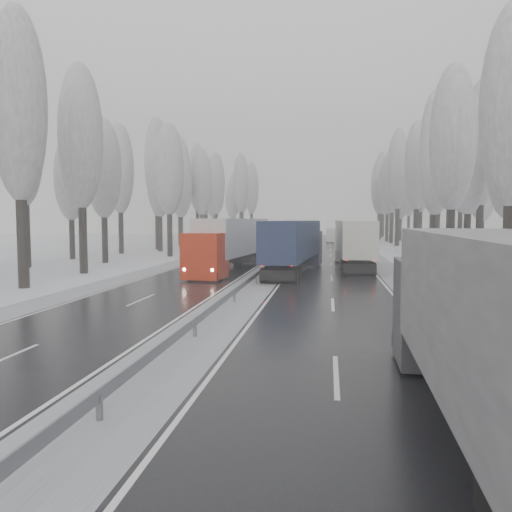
% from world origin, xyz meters
% --- Properties ---
extents(ground, '(260.00, 260.00, 0.00)m').
position_xyz_m(ground, '(0.00, 0.00, 0.00)').
color(ground, silver).
rests_on(ground, ground).
extents(carriageway_right, '(7.50, 200.00, 0.03)m').
position_xyz_m(carriageway_right, '(5.25, 30.00, 0.01)').
color(carriageway_right, black).
rests_on(carriageway_right, ground).
extents(carriageway_left, '(7.50, 200.00, 0.03)m').
position_xyz_m(carriageway_left, '(-5.25, 30.00, 0.01)').
color(carriageway_left, black).
rests_on(carriageway_left, ground).
extents(median_slush, '(3.00, 200.00, 0.04)m').
position_xyz_m(median_slush, '(0.00, 30.00, 0.02)').
color(median_slush, '#A2A4AA').
rests_on(median_slush, ground).
extents(shoulder_right, '(2.40, 200.00, 0.04)m').
position_xyz_m(shoulder_right, '(10.20, 30.00, 0.02)').
color(shoulder_right, '#A2A4AA').
rests_on(shoulder_right, ground).
extents(shoulder_left, '(2.40, 200.00, 0.04)m').
position_xyz_m(shoulder_left, '(-10.20, 30.00, 0.02)').
color(shoulder_left, '#A2A4AA').
rests_on(shoulder_left, ground).
extents(median_guardrail, '(0.12, 200.00, 0.76)m').
position_xyz_m(median_guardrail, '(0.00, 29.99, 0.60)').
color(median_guardrail, slate).
rests_on(median_guardrail, ground).
extents(tree_18, '(3.60, 3.60, 16.58)m').
position_xyz_m(tree_18, '(14.51, 27.03, 10.70)').
color(tree_18, black).
rests_on(tree_18, ground).
extents(tree_19, '(3.60, 3.60, 14.57)m').
position_xyz_m(tree_19, '(20.02, 31.03, 9.42)').
color(tree_19, black).
rests_on(tree_19, ground).
extents(tree_20, '(3.60, 3.60, 15.71)m').
position_xyz_m(tree_20, '(17.90, 35.17, 10.14)').
color(tree_20, black).
rests_on(tree_20, ground).
extents(tree_21, '(3.60, 3.60, 18.62)m').
position_xyz_m(tree_21, '(20.12, 39.17, 12.00)').
color(tree_21, black).
rests_on(tree_21, ground).
extents(tree_22, '(3.60, 3.60, 15.86)m').
position_xyz_m(tree_22, '(17.02, 45.60, 10.24)').
color(tree_22, black).
rests_on(tree_22, ground).
extents(tree_23, '(3.60, 3.60, 13.55)m').
position_xyz_m(tree_23, '(23.31, 49.60, 8.77)').
color(tree_23, black).
rests_on(tree_23, ground).
extents(tree_24, '(3.60, 3.60, 20.49)m').
position_xyz_m(tree_24, '(17.90, 51.02, 13.19)').
color(tree_24, black).
rests_on(tree_24, ground).
extents(tree_25, '(3.60, 3.60, 19.44)m').
position_xyz_m(tree_25, '(24.81, 55.02, 12.52)').
color(tree_25, black).
rests_on(tree_25, ground).
extents(tree_26, '(3.60, 3.60, 18.78)m').
position_xyz_m(tree_26, '(17.56, 61.27, 12.10)').
color(tree_26, black).
rests_on(tree_26, ground).
extents(tree_27, '(3.60, 3.60, 17.62)m').
position_xyz_m(tree_27, '(24.72, 65.27, 11.36)').
color(tree_27, black).
rests_on(tree_27, ground).
extents(tree_28, '(3.60, 3.60, 19.62)m').
position_xyz_m(tree_28, '(16.34, 71.95, 12.64)').
color(tree_28, black).
rests_on(tree_28, ground).
extents(tree_29, '(3.60, 3.60, 18.11)m').
position_xyz_m(tree_29, '(23.71, 75.95, 11.67)').
color(tree_29, black).
rests_on(tree_29, ground).
extents(tree_30, '(3.60, 3.60, 17.86)m').
position_xyz_m(tree_30, '(16.56, 81.70, 11.52)').
color(tree_30, black).
rests_on(tree_30, ground).
extents(tree_31, '(3.60, 3.60, 18.58)m').
position_xyz_m(tree_31, '(22.48, 85.70, 11.97)').
color(tree_31, black).
rests_on(tree_31, ground).
extents(tree_32, '(3.60, 3.60, 17.33)m').
position_xyz_m(tree_32, '(16.63, 89.21, 11.18)').
color(tree_32, black).
rests_on(tree_32, ground).
extents(tree_33, '(3.60, 3.60, 14.33)m').
position_xyz_m(tree_33, '(19.77, 93.21, 9.26)').
color(tree_33, black).
rests_on(tree_33, ground).
extents(tree_34, '(3.60, 3.60, 17.63)m').
position_xyz_m(tree_34, '(15.73, 96.32, 11.37)').
color(tree_34, black).
rests_on(tree_34, ground).
extents(tree_35, '(3.60, 3.60, 18.25)m').
position_xyz_m(tree_35, '(24.94, 100.32, 11.77)').
color(tree_35, black).
rests_on(tree_35, ground).
extents(tree_36, '(3.60, 3.60, 20.23)m').
position_xyz_m(tree_36, '(17.04, 106.16, 13.02)').
color(tree_36, black).
rests_on(tree_36, ground).
extents(tree_37, '(3.60, 3.60, 16.37)m').
position_xyz_m(tree_37, '(24.02, 110.16, 10.56)').
color(tree_37, black).
rests_on(tree_37, ground).
extents(tree_38, '(3.60, 3.60, 17.97)m').
position_xyz_m(tree_38, '(18.73, 116.73, 11.59)').
color(tree_38, black).
rests_on(tree_38, ground).
extents(tree_39, '(3.60, 3.60, 16.19)m').
position_xyz_m(tree_39, '(21.55, 120.73, 10.45)').
color(tree_39, black).
rests_on(tree_39, ground).
extents(tree_56, '(3.60, 3.60, 18.12)m').
position_xyz_m(tree_56, '(-14.71, 15.70, 11.68)').
color(tree_56, black).
rests_on(tree_56, ground).
extents(tree_58, '(3.60, 3.60, 17.21)m').
position_xyz_m(tree_58, '(-15.13, 24.57, 11.10)').
color(tree_58, black).
rests_on(tree_58, ground).
extents(tree_59, '(3.60, 3.60, 18.41)m').
position_xyz_m(tree_59, '(-22.80, 28.57, 11.87)').
color(tree_59, black).
rests_on(tree_59, ground).
extents(tree_60, '(3.60, 3.60, 14.84)m').
position_xyz_m(tree_60, '(-17.75, 34.20, 9.59)').
color(tree_60, black).
rests_on(tree_60, ground).
extents(tree_61, '(3.60, 3.60, 13.95)m').
position_xyz_m(tree_61, '(-23.52, 38.20, 9.02)').
color(tree_61, black).
rests_on(tree_61, ground).
extents(tree_62, '(3.60, 3.60, 16.04)m').
position_xyz_m(tree_62, '(-13.94, 43.73, 10.36)').
color(tree_62, black).
rests_on(tree_62, ground).
extents(tree_63, '(3.60, 3.60, 16.88)m').
position_xyz_m(tree_63, '(-21.85, 47.73, 10.89)').
color(tree_63, black).
rests_on(tree_63, ground).
extents(tree_64, '(3.60, 3.60, 15.42)m').
position_xyz_m(tree_64, '(-18.26, 52.71, 9.96)').
color(tree_64, black).
rests_on(tree_64, ground).
extents(tree_65, '(3.60, 3.60, 19.48)m').
position_xyz_m(tree_65, '(-20.05, 56.71, 12.55)').
color(tree_65, black).
rests_on(tree_65, ground).
extents(tree_66, '(3.60, 3.60, 15.23)m').
position_xyz_m(tree_66, '(-18.16, 62.35, 9.84)').
color(tree_66, black).
rests_on(tree_66, ground).
extents(tree_67, '(3.60, 3.60, 17.09)m').
position_xyz_m(tree_67, '(-19.54, 66.35, 11.03)').
color(tree_67, black).
rests_on(tree_67, ground).
extents(tree_68, '(3.60, 3.60, 16.65)m').
position_xyz_m(tree_68, '(-16.58, 69.11, 10.75)').
color(tree_68, black).
rests_on(tree_68, ground).
extents(tree_69, '(3.60, 3.60, 19.35)m').
position_xyz_m(tree_69, '(-21.42, 73.11, 12.46)').
color(tree_69, black).
rests_on(tree_69, ground).
extents(tree_70, '(3.60, 3.60, 17.09)m').
position_xyz_m(tree_70, '(-16.33, 79.19, 11.03)').
color(tree_70, black).
rests_on(tree_70, ground).
extents(tree_71, '(3.60, 3.60, 19.61)m').
position_xyz_m(tree_71, '(-21.09, 83.19, 12.63)').
color(tree_71, black).
rests_on(tree_71, ground).
extents(tree_72, '(3.60, 3.60, 15.11)m').
position_xyz_m(tree_72, '(-18.93, 88.54, 9.76)').
color(tree_72, black).
rests_on(tree_72, ground).
extents(tree_73, '(3.60, 3.60, 17.22)m').
position_xyz_m(tree_73, '(-21.82, 92.54, 11.11)').
color(tree_73, black).
rests_on(tree_73, ground).
extents(tree_74, '(3.60, 3.60, 19.68)m').
position_xyz_m(tree_74, '(-15.07, 99.33, 12.67)').
color(tree_74, black).
rests_on(tree_74, ground).
extents(tree_75, '(3.60, 3.60, 18.60)m').
position_xyz_m(tree_75, '(-24.20, 103.33, 11.99)').
color(tree_75, black).
rests_on(tree_75, ground).
extents(tree_76, '(3.60, 3.60, 18.55)m').
position_xyz_m(tree_76, '(-14.05, 108.72, 11.95)').
color(tree_76, black).
rests_on(tree_76, ground).
extents(tree_77, '(3.60, 3.60, 14.32)m').
position_xyz_m(tree_77, '(-19.66, 112.72, 9.26)').
color(tree_77, black).
rests_on(tree_77, ground).
extents(tree_78, '(3.60, 3.60, 19.55)m').
position_xyz_m(tree_78, '(-17.56, 115.31, 12.59)').
color(tree_78, black).
rests_on(tree_78, ground).
extents(tree_79, '(3.60, 3.60, 17.07)m').
position_xyz_m(tree_79, '(-20.33, 119.31, 11.01)').
color(tree_79, black).
rests_on(tree_79, ground).
extents(truck_blue_box, '(4.26, 17.16, 4.37)m').
position_xyz_m(truck_blue_box, '(2.29, 26.79, 2.55)').
color(truck_blue_box, '#1A1C41').
rests_on(truck_blue_box, ground).
extents(truck_cream_box, '(3.16, 17.09, 4.36)m').
position_xyz_m(truck_cream_box, '(7.19, 32.23, 2.55)').
color(truck_cream_box, '#B6AEA1').
rests_on(truck_cream_box, ground).
extents(box_truck_distant, '(2.36, 7.42, 2.76)m').
position_xyz_m(box_truck_distant, '(5.68, 83.31, 1.41)').
color(box_truck_distant, '#B2B5B9').
rests_on(box_truck_distant, ground).
extents(truck_red_white, '(4.46, 17.83, 4.53)m').
position_xyz_m(truck_red_white, '(-3.30, 27.91, 2.65)').
color(truck_red_white, '#B9220A').
rests_on(truck_red_white, ground).
extents(truck_red_red, '(2.36, 14.14, 3.62)m').
position_xyz_m(truck_red_red, '(-8.20, 45.44, 2.11)').
color(truck_red_red, red).
rests_on(truck_red_red, ground).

